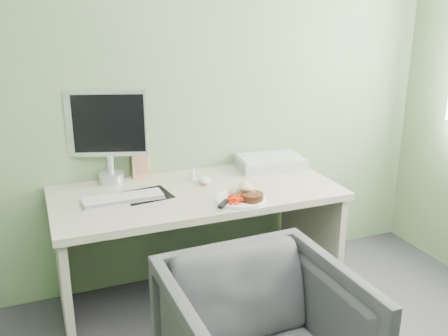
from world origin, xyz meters
name	(u,v)px	position (x,y,z in m)	size (l,w,h in m)	color
wall_back	(175,71)	(0.00, 2.00, 1.35)	(3.50, 3.50, 0.00)	#6E885F
desk	(197,220)	(0.00, 1.62, 0.55)	(1.60, 0.75, 0.73)	beige
plate	(241,199)	(0.17, 1.39, 0.74)	(0.27, 0.27, 0.01)	white
steak	(252,197)	(0.21, 1.33, 0.76)	(0.12, 0.12, 0.04)	black
potato_pile	(245,189)	(0.20, 1.41, 0.78)	(0.13, 0.09, 0.07)	#A2744F
carrot_heap	(235,199)	(0.11, 1.33, 0.77)	(0.07, 0.06, 0.05)	#FF2D05
steak_knife	(226,201)	(0.06, 1.34, 0.76)	(0.18, 0.21, 0.02)	silver
mousepad	(147,195)	(-0.28, 1.64, 0.73)	(0.25, 0.22, 0.00)	black
keyboard	(123,198)	(-0.42, 1.61, 0.75)	(0.42, 0.12, 0.02)	white
computer_mouse	(204,180)	(0.08, 1.71, 0.75)	(0.07, 0.12, 0.04)	white
photo_frame	(141,165)	(-0.24, 1.96, 0.81)	(0.12, 0.01, 0.16)	#A16E4B
eyedrop_bottle	(193,174)	(0.04, 1.80, 0.76)	(0.03, 0.03, 0.08)	white
scanner	(270,163)	(0.57, 1.84, 0.76)	(0.41, 0.28, 0.06)	#A2A5A9
monitor	(108,131)	(-0.43, 1.94, 1.04)	(0.45, 0.18, 0.55)	silver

